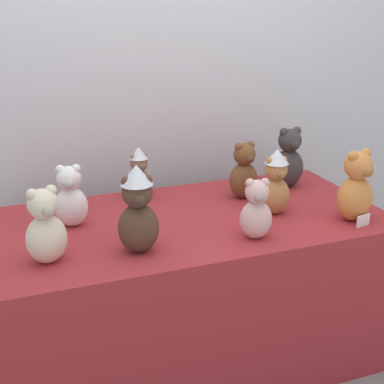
{
  "coord_description": "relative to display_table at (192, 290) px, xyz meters",
  "views": [
    {
      "loc": [
        -0.7,
        -1.67,
        1.61
      ],
      "look_at": [
        0.0,
        0.25,
        0.85
      ],
      "focal_mm": 47.35,
      "sensor_mm": 36.0,
      "label": 1
    }
  ],
  "objects": [
    {
      "name": "teddy_bear_mocha",
      "position": [
        -0.15,
        0.31,
        0.49
      ],
      "size": [
        0.13,
        0.11,
        0.25
      ],
      "rotation": [
        0.0,
        0.0,
        0.15
      ],
      "color": "#7F6047",
      "rests_on": "display_table"
    },
    {
      "name": "teddy_bear_blush",
      "position": [
        0.17,
        -0.28,
        0.48
      ],
      "size": [
        0.15,
        0.14,
        0.25
      ],
      "rotation": [
        0.0,
        0.0,
        -0.24
      ],
      "color": "beige",
      "rests_on": "display_table"
    },
    {
      "name": "teddy_bear_cocoa",
      "position": [
        -0.3,
        -0.23,
        0.53
      ],
      "size": [
        0.17,
        0.15,
        0.34
      ],
      "rotation": [
        0.0,
        0.0,
        -0.11
      ],
      "color": "#4C3323",
      "rests_on": "display_table"
    },
    {
      "name": "display_table",
      "position": [
        0.0,
        0.0,
        0.0
      ],
      "size": [
        1.7,
        0.84,
        0.73
      ],
      "primitive_type": "cube",
      "color": "maroon",
      "rests_on": "ground_plane"
    },
    {
      "name": "wall_back",
      "position": [
        0.0,
        0.67,
        0.94
      ],
      "size": [
        7.0,
        0.08,
        2.6
      ],
      "primitive_type": "cube",
      "color": "silver",
      "rests_on": "ground_plane"
    },
    {
      "name": "teddy_bear_snow",
      "position": [
        -0.5,
        0.09,
        0.49
      ],
      "size": [
        0.15,
        0.14,
        0.27
      ],
      "rotation": [
        0.0,
        0.0,
        -0.16
      ],
      "color": "white",
      "rests_on": "display_table"
    },
    {
      "name": "teddy_bear_cream",
      "position": [
        -0.63,
        -0.2,
        0.5
      ],
      "size": [
        0.18,
        0.16,
        0.29
      ],
      "rotation": [
        0.0,
        0.0,
        0.29
      ],
      "color": "beige",
      "rests_on": "display_table"
    },
    {
      "name": "name_card_front_left",
      "position": [
        0.65,
        -0.33,
        0.39
      ],
      "size": [
        0.07,
        0.02,
        0.05
      ],
      "primitive_type": "cube",
      "rotation": [
        0.0,
        0.0,
        0.19
      ],
      "color": "white",
      "rests_on": "display_table"
    },
    {
      "name": "teddy_bear_charcoal",
      "position": [
        0.6,
        0.22,
        0.51
      ],
      "size": [
        0.16,
        0.14,
        0.31
      ],
      "rotation": [
        0.0,
        0.0,
        -0.0
      ],
      "color": "#383533",
      "rests_on": "display_table"
    },
    {
      "name": "teddy_bear_chestnut",
      "position": [
        0.32,
        0.15,
        0.49
      ],
      "size": [
        0.16,
        0.14,
        0.28
      ],
      "rotation": [
        0.0,
        0.0,
        0.15
      ],
      "color": "brown",
      "rests_on": "display_table"
    },
    {
      "name": "teddy_bear_ginger",
      "position": [
        0.65,
        -0.26,
        0.51
      ],
      "size": [
        0.18,
        0.16,
        0.31
      ],
      "rotation": [
        0.0,
        0.0,
        0.14
      ],
      "color": "#D17F3D",
      "rests_on": "display_table"
    },
    {
      "name": "teddy_bear_caramel",
      "position": [
        0.36,
        -0.08,
        0.51
      ],
      "size": [
        0.14,
        0.12,
        0.3
      ],
      "rotation": [
        0.0,
        0.0,
        0.01
      ],
      "color": "#B27A42",
      "rests_on": "display_table"
    }
  ]
}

